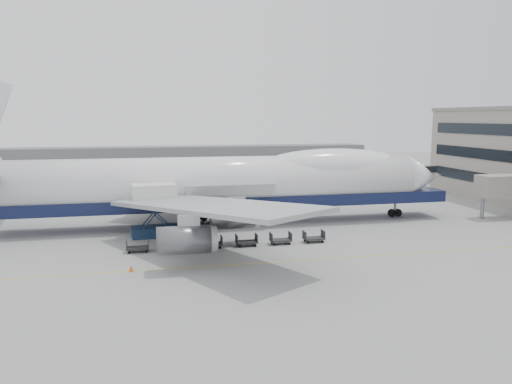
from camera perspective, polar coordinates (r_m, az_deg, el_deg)
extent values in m
plane|color=gray|center=(53.83, -2.36, -6.41)|extent=(260.00, 260.00, 0.00)
cube|color=gold|center=(48.16, -1.08, -8.21)|extent=(60.00, 0.15, 0.01)
cube|color=gray|center=(77.50, 26.94, 0.65)|extent=(9.00, 3.00, 3.00)
cylinder|color=slate|center=(75.46, 24.44, -1.68)|extent=(0.50, 0.50, 3.00)
cube|color=slate|center=(121.65, -12.92, 3.42)|extent=(110.00, 8.00, 7.00)
cylinder|color=white|center=(64.38, -4.28, 1.21)|extent=(52.00, 6.40, 6.40)
cube|color=#10173A|center=(64.91, -3.38, -1.01)|extent=(60.00, 5.76, 1.50)
cone|color=white|center=(74.27, 18.46, 1.77)|extent=(6.00, 6.40, 6.40)
ellipsoid|color=white|center=(68.17, 8.81, 3.03)|extent=(20.67, 5.78, 4.56)
cube|color=#9EA0A3|center=(50.08, -5.31, -1.59)|extent=(20.35, 26.74, 2.26)
cube|color=#9EA0A3|center=(78.22, -7.97, 2.00)|extent=(20.35, 26.74, 2.26)
cylinder|color=#595B60|center=(83.00, -10.26, 0.79)|extent=(4.80, 2.60, 2.60)
cylinder|color=#595B60|center=(74.58, -5.37, 0.03)|extent=(4.80, 2.60, 2.60)
cylinder|color=#595B60|center=(55.09, -2.75, -2.97)|extent=(4.80, 2.60, 2.60)
cylinder|color=#595B60|center=(45.65, -8.28, -5.47)|extent=(4.80, 2.60, 2.60)
cylinder|color=slate|center=(72.93, 15.60, -1.76)|extent=(0.36, 0.36, 2.50)
cylinder|color=black|center=(73.05, 15.57, -2.30)|extent=(1.10, 0.45, 1.10)
cylinder|color=slate|center=(61.82, -6.59, -3.31)|extent=(0.36, 0.36, 2.50)
cylinder|color=black|center=(61.97, -6.58, -3.94)|extent=(1.10, 0.45, 1.10)
cylinder|color=slate|center=(67.68, -7.12, -2.29)|extent=(0.36, 0.36, 2.50)
cylinder|color=black|center=(67.81, -7.11, -2.87)|extent=(1.10, 0.45, 1.10)
cube|color=#192B4B|center=(60.01, -11.43, -4.42)|extent=(5.67, 3.11, 1.20)
cube|color=silver|center=(59.20, -11.56, -0.27)|extent=(5.26, 3.29, 2.40)
cube|color=#192B4B|center=(58.39, -11.47, -2.58)|extent=(3.88, 0.48, 4.30)
cube|color=#192B4B|center=(60.74, -11.52, -2.15)|extent=(3.88, 0.48, 4.30)
cube|color=slate|center=(60.92, -11.59, -0.02)|extent=(2.73, 1.54, 0.15)
cylinder|color=black|center=(58.98, -13.32, -4.82)|extent=(0.98, 0.38, 0.98)
cylinder|color=black|center=(61.10, -13.30, -4.35)|extent=(0.98, 0.38, 0.98)
cylinder|color=black|center=(59.03, -9.49, -4.69)|extent=(0.98, 0.38, 0.98)
cylinder|color=black|center=(61.16, -9.61, -4.23)|extent=(0.98, 0.38, 0.98)
cone|color=#E1570B|center=(47.19, -14.09, -8.44)|extent=(0.39, 0.39, 0.61)
cube|color=#E1570B|center=(47.28, -14.08, -8.77)|extent=(0.42, 0.42, 0.03)
cube|color=#2D2D30|center=(53.51, -13.38, -6.23)|extent=(2.30, 1.35, 0.18)
cube|color=#2D2D30|center=(53.44, -14.58, -5.85)|extent=(0.08, 1.35, 0.90)
cube|color=#2D2D30|center=(53.40, -12.21, -5.78)|extent=(0.08, 1.35, 0.90)
cylinder|color=black|center=(53.08, -14.30, -6.72)|extent=(0.30, 0.12, 0.30)
cylinder|color=black|center=(54.14, -14.26, -6.42)|extent=(0.30, 0.12, 0.30)
cylinder|color=black|center=(53.04, -12.45, -6.67)|extent=(0.30, 0.12, 0.30)
cylinder|color=black|center=(54.11, -12.45, -6.37)|extent=(0.30, 0.12, 0.30)
cube|color=#2D2D30|center=(53.57, -9.24, -6.09)|extent=(2.30, 1.35, 0.18)
cube|color=#2D2D30|center=(53.43, -10.43, -5.72)|extent=(0.08, 1.35, 0.90)
cube|color=#2D2D30|center=(53.54, -8.07, -5.63)|extent=(0.08, 1.35, 0.90)
cylinder|color=black|center=(53.08, -10.12, -6.59)|extent=(0.30, 0.12, 0.30)
cylinder|color=black|center=(54.14, -10.17, -6.29)|extent=(0.30, 0.12, 0.30)
cylinder|color=black|center=(53.17, -8.27, -6.52)|extent=(0.30, 0.12, 0.30)
cylinder|color=black|center=(54.23, -8.36, -6.22)|extent=(0.30, 0.12, 0.30)
cube|color=#2D2D30|center=(53.90, -5.13, -5.92)|extent=(2.30, 1.35, 0.18)
cube|color=#2D2D30|center=(53.68, -6.31, -5.56)|extent=(0.08, 1.35, 0.90)
cube|color=#2D2D30|center=(53.95, -3.97, -5.46)|extent=(0.08, 1.35, 0.90)
cylinder|color=black|center=(53.35, -5.96, -6.42)|extent=(0.30, 0.12, 0.30)
cylinder|color=black|center=(54.41, -6.09, -6.13)|extent=(0.30, 0.12, 0.30)
cylinder|color=black|center=(53.56, -4.14, -6.34)|extent=(0.30, 0.12, 0.30)
cylinder|color=black|center=(54.62, -4.31, -6.05)|extent=(0.30, 0.12, 0.30)
cube|color=#2D2D30|center=(54.51, -1.10, -5.73)|extent=(2.30, 1.35, 0.18)
cube|color=#2D2D30|center=(54.21, -2.24, -5.38)|extent=(0.08, 1.35, 0.90)
cube|color=#2D2D30|center=(54.63, 0.04, -5.26)|extent=(0.08, 1.35, 0.90)
cylinder|color=black|center=(53.90, -1.87, -6.22)|extent=(0.30, 0.12, 0.30)
cylinder|color=black|center=(54.95, -2.08, -5.94)|extent=(0.30, 0.12, 0.30)
cylinder|color=black|center=(54.23, -0.09, -6.13)|extent=(0.30, 0.12, 0.30)
cylinder|color=black|center=(55.27, -0.34, -5.85)|extent=(0.30, 0.12, 0.30)
cube|color=#2D2D30|center=(55.38, 2.83, -5.51)|extent=(2.30, 1.35, 0.18)
cube|color=#2D2D30|center=(55.01, 1.72, -5.17)|extent=(0.08, 1.35, 0.90)
cube|color=#2D2D30|center=(55.57, 3.93, -5.04)|extent=(0.08, 1.35, 0.90)
cylinder|color=black|center=(54.72, 2.11, -6.00)|extent=(0.30, 0.12, 0.30)
cylinder|color=black|center=(55.75, 1.83, -5.72)|extent=(0.30, 0.12, 0.30)
cylinder|color=black|center=(55.16, 3.83, -5.89)|extent=(0.30, 0.12, 0.30)
cylinder|color=black|center=(56.19, 3.52, -5.62)|extent=(0.30, 0.12, 0.30)
cube|color=#2D2D30|center=(56.49, 6.61, -5.27)|extent=(2.30, 1.35, 0.18)
cube|color=#2D2D30|center=(56.05, 5.55, -4.95)|extent=(0.08, 1.35, 0.90)
cube|color=#2D2D30|center=(56.76, 7.67, -4.81)|extent=(0.08, 1.35, 0.90)
cylinder|color=black|center=(55.79, 5.96, -5.76)|extent=(0.30, 0.12, 0.30)
cylinder|color=black|center=(56.80, 5.61, -5.49)|extent=(0.30, 0.12, 0.30)
cylinder|color=black|center=(56.34, 7.61, -5.64)|extent=(0.30, 0.12, 0.30)
cylinder|color=black|center=(57.34, 7.23, -5.39)|extent=(0.30, 0.12, 0.30)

